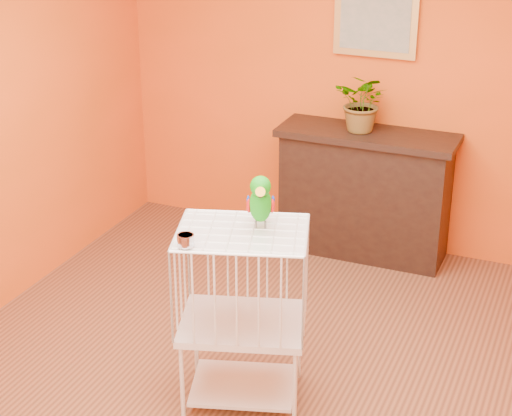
% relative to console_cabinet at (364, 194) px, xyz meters
% --- Properties ---
extents(ground, '(4.50, 4.50, 0.00)m').
position_rel_console_cabinet_xyz_m(ground, '(-0.04, -2.02, -0.49)').
color(ground, brown).
rests_on(ground, ground).
extents(room_shell, '(4.50, 4.50, 4.50)m').
position_rel_console_cabinet_xyz_m(room_shell, '(-0.04, -2.02, 1.09)').
color(room_shell, '#E75215').
rests_on(room_shell, ground).
extents(console_cabinet, '(1.33, 0.48, 0.99)m').
position_rel_console_cabinet_xyz_m(console_cabinet, '(0.00, 0.00, 0.00)').
color(console_cabinet, black).
rests_on(console_cabinet, ground).
extents(potted_plant, '(0.45, 0.49, 0.34)m').
position_rel_console_cabinet_xyz_m(potted_plant, '(-0.04, 0.02, 0.66)').
color(potted_plant, '#26722D').
rests_on(potted_plant, console_cabinet).
extents(framed_picture, '(0.62, 0.04, 0.50)m').
position_rel_console_cabinet_xyz_m(framed_picture, '(-0.04, 0.20, 1.26)').
color(framed_picture, '#BB8B42').
rests_on(framed_picture, room_shell).
extents(birdcage, '(0.81, 0.71, 1.06)m').
position_rel_console_cabinet_xyz_m(birdcage, '(-0.09, -2.09, 0.06)').
color(birdcage, beige).
rests_on(birdcage, ground).
extents(feed_cup, '(0.09, 0.09, 0.06)m').
position_rel_console_cabinet_xyz_m(feed_cup, '(-0.28, -2.37, 0.60)').
color(feed_cup, silver).
rests_on(feed_cup, birdcage).
extents(parrot, '(0.18, 0.28, 0.31)m').
position_rel_console_cabinet_xyz_m(parrot, '(-0.02, -2.02, 0.72)').
color(parrot, '#59544C').
rests_on(parrot, birdcage).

